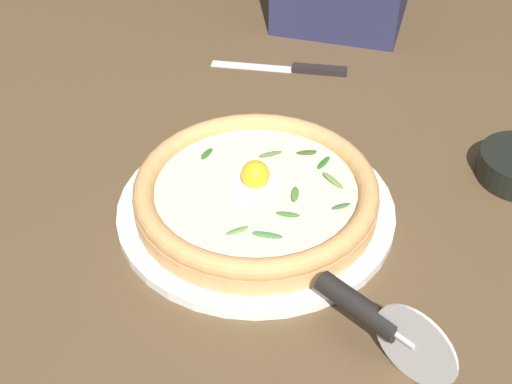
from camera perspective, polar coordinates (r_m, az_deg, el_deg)
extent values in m
cube|color=brown|center=(0.81, 0.90, -3.61)|extent=(2.40, 2.40, 0.03)
cylinder|color=white|center=(0.82, 0.00, -1.39)|extent=(0.32, 0.32, 0.01)
cylinder|color=tan|center=(0.80, 0.00, -0.51)|extent=(0.28, 0.28, 0.02)
torus|color=tan|center=(0.79, 0.00, 0.39)|extent=(0.28, 0.28, 0.02)
cylinder|color=#F8DFB7|center=(0.80, 0.00, 0.17)|extent=(0.24, 0.24, 0.00)
ellipsoid|color=white|center=(0.79, -0.11, 0.54)|extent=(0.07, 0.06, 0.01)
sphere|color=yellow|center=(0.79, -0.05, 1.44)|extent=(0.03, 0.03, 0.03)
ellipsoid|color=#3E7A3F|center=(0.73, 0.96, -3.54)|extent=(0.02, 0.03, 0.01)
ellipsoid|color=#4C863C|center=(0.78, 3.22, -0.15)|extent=(0.03, 0.02, 0.01)
ellipsoid|color=#306E2B|center=(0.84, -4.06, 3.20)|extent=(0.03, 0.01, 0.01)
ellipsoid|color=#386334|center=(0.77, 7.00, -1.15)|extent=(0.02, 0.02, 0.01)
ellipsoid|color=#216821|center=(0.83, 5.57, 2.42)|extent=(0.03, 0.01, 0.01)
ellipsoid|color=#447930|center=(0.76, 2.64, -1.82)|extent=(0.02, 0.03, 0.00)
ellipsoid|color=#517C3B|center=(0.84, 1.20, 3.16)|extent=(0.03, 0.02, 0.01)
ellipsoid|color=#5D9749|center=(0.74, -1.55, -3.18)|extent=(0.02, 0.02, 0.01)
ellipsoid|color=#628B45|center=(0.81, 6.36, 0.96)|extent=(0.02, 0.03, 0.01)
ellipsoid|color=#395D26|center=(0.85, 4.17, 3.28)|extent=(0.02, 0.03, 0.01)
cylinder|color=silver|center=(0.65, 12.95, -12.27)|extent=(0.02, 0.09, 0.09)
cylinder|color=silver|center=(0.65, 12.23, -11.80)|extent=(0.01, 0.02, 0.01)
cylinder|color=black|center=(0.67, 8.39, -9.25)|extent=(0.04, 0.09, 0.02)
cube|color=silver|center=(1.09, -0.35, 10.29)|extent=(0.07, 0.12, 0.00)
cube|color=black|center=(1.08, 5.25, 9.98)|extent=(0.05, 0.08, 0.01)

